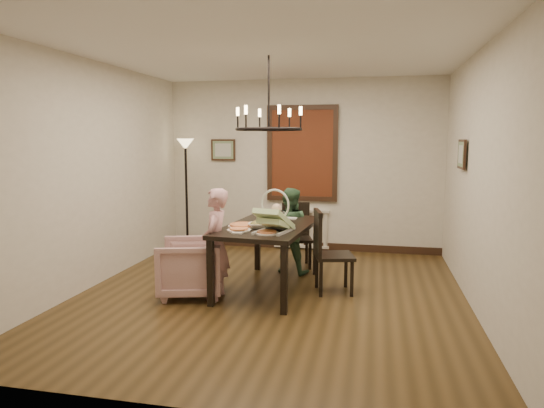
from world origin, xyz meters
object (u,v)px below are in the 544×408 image
at_px(chair_far, 297,235).
at_px(baby_bouncer, 274,217).
at_px(armchair, 191,267).
at_px(drinking_glass, 281,220).
at_px(seated_man, 289,238).
at_px(floor_lamp, 187,195).
at_px(dining_table, 269,232).
at_px(chair_right, 334,251).
at_px(elderly_woman, 216,253).

xyz_separation_m(chair_far, baby_bouncer, (-0.02, -1.54, 0.51)).
xyz_separation_m(armchair, baby_bouncer, (1.01, -0.00, 0.63)).
xyz_separation_m(baby_bouncer, drinking_glass, (0.01, 0.37, -0.09)).
bearing_deg(chair_far, drinking_glass, -106.58).
distance_m(seated_man, drinking_glass, 0.92).
distance_m(chair_far, drinking_glass, 1.24).
bearing_deg(armchair, baby_bouncer, 75.13).
relative_size(baby_bouncer, floor_lamp, 0.28).
xyz_separation_m(seated_man, floor_lamp, (-1.95, 1.14, 0.41)).
relative_size(dining_table, armchair, 2.41).
distance_m(chair_right, elderly_woman, 1.42).
height_order(chair_right, seated_man, chair_right).
bearing_deg(armchair, elderly_woman, 68.26).
height_order(elderly_woman, drinking_glass, elderly_woman).
height_order(dining_table, floor_lamp, floor_lamp).
distance_m(seated_man, baby_bouncer, 1.29).
relative_size(chair_right, drinking_glass, 6.44).
bearing_deg(baby_bouncer, elderly_woman, -163.30).
bearing_deg(baby_bouncer, floor_lamp, 143.94).
bearing_deg(chair_right, armchair, 91.52).
xyz_separation_m(armchair, seated_man, (0.97, 1.20, 0.15)).
bearing_deg(elderly_woman, armchair, -101.06).
bearing_deg(floor_lamp, chair_far, -21.75).
xyz_separation_m(chair_far, chair_right, (0.62, -1.07, 0.04)).
bearing_deg(armchair, seated_man, 126.33).
distance_m(chair_far, floor_lamp, 2.20).
relative_size(chair_far, armchair, 1.24).
bearing_deg(chair_far, baby_bouncer, -106.70).
relative_size(baby_bouncer, drinking_glass, 3.25).
distance_m(dining_table, floor_lamp, 2.64).
bearing_deg(drinking_glass, dining_table, 157.39).
xyz_separation_m(baby_bouncer, floor_lamp, (-1.99, 2.34, -0.07)).
relative_size(dining_table, chair_right, 1.77).
bearing_deg(elderly_woman, chair_right, 107.27).
xyz_separation_m(dining_table, chair_far, (0.17, 1.10, -0.25)).
bearing_deg(seated_man, drinking_glass, 101.43).
bearing_deg(floor_lamp, baby_bouncer, -49.69).
bearing_deg(drinking_glass, armchair, -160.09).
distance_m(dining_table, chair_far, 1.15).
bearing_deg(seated_man, chair_far, -90.32).
distance_m(seated_man, floor_lamp, 2.30).
height_order(dining_table, chair_right, chair_right).
distance_m(chair_far, seated_man, 0.35).
relative_size(armchair, baby_bouncer, 1.46).
relative_size(chair_right, floor_lamp, 0.56).
bearing_deg(chair_right, chair_far, 15.72).
distance_m(drinking_glass, floor_lamp, 2.80).
height_order(dining_table, armchair, dining_table).
xyz_separation_m(elderly_woman, drinking_glass, (0.69, 0.41, 0.35)).
relative_size(chair_far, elderly_woman, 0.87).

